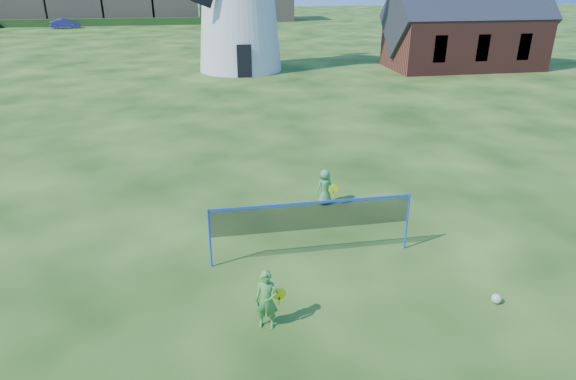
% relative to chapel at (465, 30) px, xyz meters
% --- Properties ---
extents(ground, '(220.00, 220.00, 0.00)m').
position_rel_chapel_xyz_m(ground, '(-18.11, -24.82, -2.78)').
color(ground, black).
rests_on(ground, ground).
extents(chapel, '(11.68, 5.66, 9.87)m').
position_rel_chapel_xyz_m(chapel, '(0.00, 0.00, 0.00)').
color(chapel, maroon).
rests_on(chapel, ground).
extents(badminton_net, '(5.05, 0.05, 1.55)m').
position_rel_chapel_xyz_m(badminton_net, '(-17.48, -25.22, -1.64)').
color(badminton_net, blue).
rests_on(badminton_net, ground).
extents(player_girl, '(0.69, 0.44, 1.30)m').
position_rel_chapel_xyz_m(player_girl, '(-18.95, -27.69, -2.13)').
color(player_girl, '#3C8836').
rests_on(player_girl, ground).
extents(player_boy, '(0.68, 0.53, 1.13)m').
position_rel_chapel_xyz_m(player_boy, '(-16.38, -22.18, -2.21)').
color(player_boy, '#448D4A').
rests_on(player_boy, ground).
extents(play_ball, '(0.22, 0.22, 0.22)m').
position_rel_chapel_xyz_m(play_ball, '(-13.92, -27.80, -2.67)').
color(play_ball, green).
rests_on(play_ball, ground).
extents(hedge, '(62.00, 0.80, 1.00)m').
position_rel_chapel_xyz_m(hedge, '(-40.11, 41.18, -2.28)').
color(hedge, '#193814').
rests_on(hedge, ground).
extents(car_right, '(3.99, 2.05, 1.25)m').
position_rel_chapel_xyz_m(car_right, '(-37.40, 38.33, -2.15)').
color(car_right, navy).
rests_on(car_right, ground).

